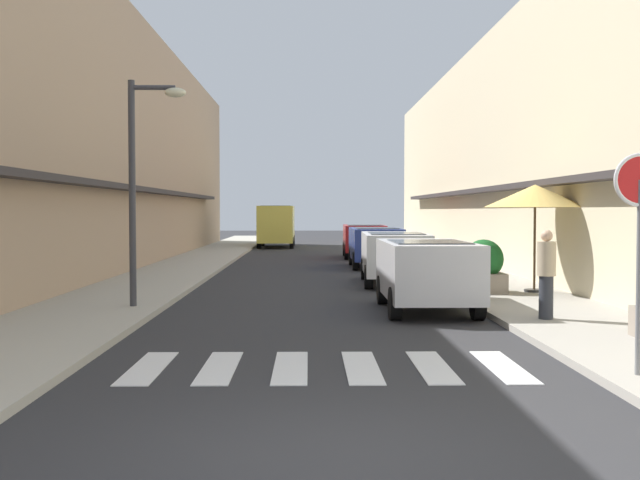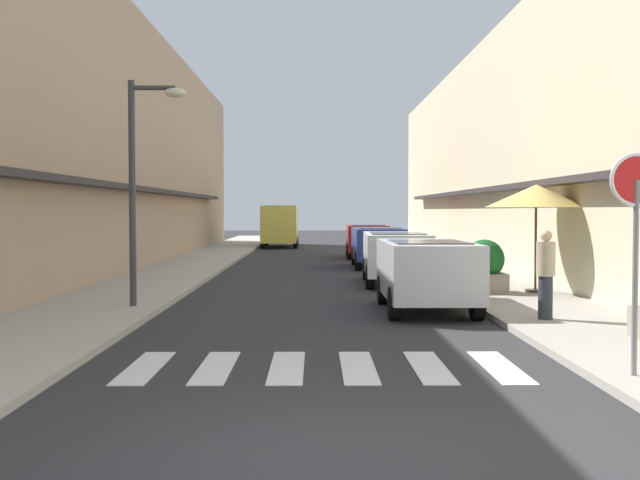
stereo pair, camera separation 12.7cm
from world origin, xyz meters
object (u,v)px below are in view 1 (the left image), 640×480
(street_lamp, at_px, (142,166))
(planter_midblock, at_px, (484,267))
(round_street_sign, at_px, (640,205))
(pedestrian_walking_near, at_px, (546,272))
(parked_car_distant, at_px, (364,237))
(cafe_umbrella, at_px, (535,196))
(parked_car_near, at_px, (427,267))
(parked_car_mid, at_px, (395,252))
(parked_car_far, at_px, (375,243))
(delivery_van, at_px, (277,223))

(street_lamp, xyz_separation_m, planter_midblock, (7.66, 2.59, -2.28))
(round_street_sign, bearing_deg, pedestrian_walking_near, 85.67)
(parked_car_distant, height_order, cafe_umbrella, cafe_umbrella)
(parked_car_near, bearing_deg, round_street_sign, -77.44)
(parked_car_distant, xyz_separation_m, cafe_umbrella, (3.05, -15.49, 1.52))
(parked_car_mid, bearing_deg, round_street_sign, -83.26)
(pedestrian_walking_near, bearing_deg, parked_car_mid, -176.70)
(parked_car_far, relative_size, pedestrian_walking_near, 2.49)
(delivery_van, bearing_deg, pedestrian_walking_near, -78.55)
(parked_car_far, relative_size, street_lamp, 0.87)
(parked_car_near, height_order, pedestrian_walking_near, pedestrian_walking_near)
(parked_car_mid, distance_m, parked_car_distant, 12.23)
(parked_car_far, relative_size, delivery_van, 0.75)
(parked_car_near, bearing_deg, delivery_van, 98.56)
(parked_car_mid, distance_m, planter_midblock, 3.81)
(street_lamp, distance_m, pedestrian_walking_near, 8.28)
(parked_car_far, height_order, planter_midblock, parked_car_far)
(parked_car_near, relative_size, parked_car_distant, 0.96)
(planter_midblock, distance_m, pedestrian_walking_near, 4.65)
(parked_car_mid, height_order, delivery_van, delivery_van)
(pedestrian_walking_near, bearing_deg, planter_midblock, 171.30)
(parked_car_far, xyz_separation_m, planter_midblock, (1.78, -9.76, -0.19))
(delivery_van, relative_size, street_lamp, 1.16)
(round_street_sign, bearing_deg, parked_car_far, 94.51)
(parked_car_far, xyz_separation_m, parked_car_distant, (0.00, 5.82, 0.00))
(planter_midblock, bearing_deg, pedestrian_walking_near, -88.75)
(parked_car_far, distance_m, delivery_van, 16.59)
(parked_car_near, xyz_separation_m, parked_car_far, (0.00, 12.42, 0.00))
(planter_midblock, bearing_deg, parked_car_far, 100.34)
(parked_car_far, relative_size, cafe_umbrella, 1.56)
(cafe_umbrella, bearing_deg, pedestrian_walking_near, -103.79)
(parked_car_distant, relative_size, delivery_van, 0.76)
(parked_car_mid, relative_size, parked_car_far, 1.06)
(pedestrian_walking_near, bearing_deg, delivery_van, -178.49)
(parked_car_near, distance_m, planter_midblock, 3.21)
(round_street_sign, bearing_deg, street_lamp, 137.06)
(parked_car_near, distance_m, street_lamp, 6.24)
(planter_midblock, bearing_deg, parked_car_mid, 117.93)
(pedestrian_walking_near, bearing_deg, parked_car_near, -146.38)
(parked_car_near, relative_size, parked_car_far, 0.97)
(parked_car_near, height_order, delivery_van, delivery_van)
(parked_car_far, bearing_deg, pedestrian_walking_near, -82.55)
(parked_car_mid, xyz_separation_m, parked_car_distant, (0.00, 12.23, -0.00))
(parked_car_far, xyz_separation_m, cafe_umbrella, (3.05, -9.66, 1.52))
(planter_midblock, bearing_deg, parked_car_distant, 96.52)
(delivery_van, relative_size, pedestrian_walking_near, 3.32)
(planter_midblock, xyz_separation_m, pedestrian_walking_near, (0.10, -4.64, 0.24))
(parked_car_mid, relative_size, planter_midblock, 3.36)
(parked_car_near, bearing_deg, planter_midblock, 56.17)
(cafe_umbrella, bearing_deg, round_street_sign, -99.08)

